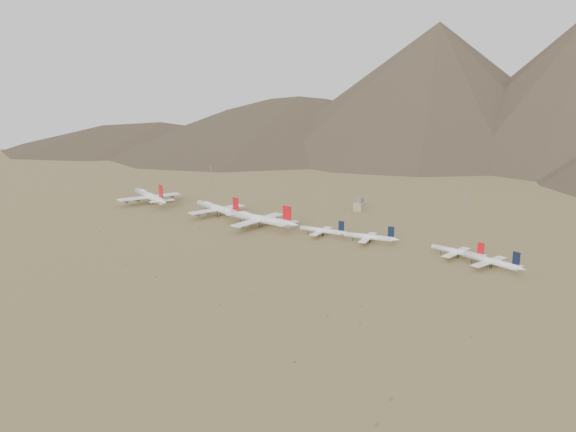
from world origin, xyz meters
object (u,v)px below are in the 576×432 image
Objects in this scene: widebody_east at (260,219)px; narrowbody_a at (323,231)px; control_tower at (359,205)px; widebody_west at (150,196)px; widebody_centre at (218,208)px; narrowbody_b at (370,237)px.

narrowbody_a is (55.75, 6.46, -3.01)m from widebody_east.
widebody_west is at bearing -153.90° from control_tower.
widebody_centre is at bearing 171.77° from narrowbody_a.
widebody_west is at bearing 177.99° from widebody_east.
narrowbody_a is at bearing 174.94° from narrowbody_b.
narrowbody_b is (147.98, -1.32, -2.63)m from widebody_centre.
widebody_east reaches higher than widebody_centre.
widebody_centre reaches higher than narrowbody_b.
narrowbody_a is 3.45× the size of control_tower.
narrowbody_a is (198.56, -5.92, -3.65)m from widebody_west.
control_tower is (180.17, 88.26, -2.77)m from widebody_west.
widebody_west is 198.68m from narrowbody_a.
narrowbody_b is at bearing 8.87° from widebody_east.
widebody_east is (142.81, -12.38, -0.64)m from widebody_west.
widebody_centre is 1.62× the size of narrowbody_b.
narrowbody_a is at bearing 9.56° from widebody_east.
control_tower is at bearing 111.81° from narrowbody_b.
widebody_east is at bearing -110.37° from control_tower.
widebody_east is 107.38m from control_tower.
widebody_centre is 128.21m from control_tower.
control_tower is (-18.39, 94.18, 0.88)m from narrowbody_a.
widebody_east is 6.06× the size of control_tower.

